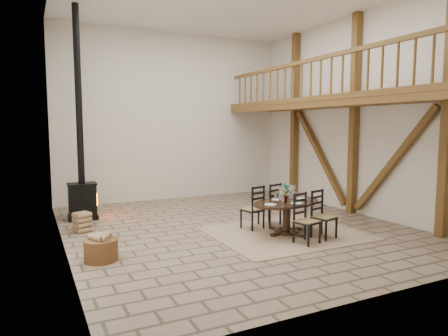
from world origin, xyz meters
name	(u,v)px	position (x,y,z in m)	size (l,w,h in m)	color
ground	(235,227)	(0.00, 0.00, 0.00)	(8.00, 8.00, 0.00)	#8C765D
room_shell	(282,91)	(1.19, 0.00, 3.01)	(7.02, 8.02, 5.01)	silver
rug	(286,233)	(0.71, -0.95, 0.01)	(3.00, 2.50, 0.02)	tan
dining_table	(287,215)	(0.71, -0.95, 0.40)	(1.85, 2.01, 1.06)	black
wood_stove	(81,173)	(-2.91, 2.30, 1.12)	(0.69, 0.54, 5.00)	black
log_basket	(101,249)	(-3.01, -0.97, 0.20)	(0.55, 0.55, 0.46)	brown
log_stack	(82,222)	(-3.07, 1.07, 0.21)	(0.40, 0.40, 0.42)	#A08659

